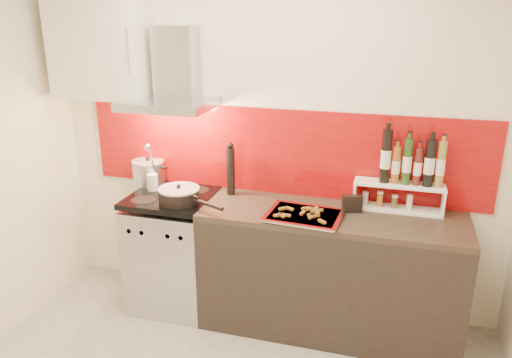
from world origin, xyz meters
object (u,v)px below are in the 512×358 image
(range_stove, at_px, (174,252))
(stock_pot, at_px, (149,172))
(counter, at_px, (329,272))
(baking_tray, at_px, (304,215))
(saute_pan, at_px, (180,195))
(pepper_mill, at_px, (231,169))

(range_stove, height_order, stock_pot, stock_pot)
(counter, bearing_deg, baking_tray, -145.80)
(range_stove, xyz_separation_m, saute_pan, (0.12, -0.11, 0.52))
(counter, bearing_deg, stock_pot, 172.52)
(counter, height_order, saute_pan, saute_pan)
(counter, distance_m, stock_pot, 1.59)
(pepper_mill, height_order, baking_tray, pepper_mill)
(counter, relative_size, saute_pan, 3.30)
(stock_pot, relative_size, saute_pan, 0.46)
(stock_pot, height_order, baking_tray, stock_pot)
(pepper_mill, relative_size, baking_tray, 0.77)
(counter, height_order, baking_tray, baking_tray)
(range_stove, bearing_deg, saute_pan, -42.01)
(range_stove, distance_m, pepper_mill, 0.79)
(stock_pot, relative_size, pepper_mill, 0.63)
(counter, xyz_separation_m, stock_pot, (-1.48, 0.19, 0.55))
(stock_pot, distance_m, pepper_mill, 0.70)
(saute_pan, xyz_separation_m, baking_tray, (0.90, -0.00, -0.05))
(saute_pan, relative_size, pepper_mill, 1.36)
(range_stove, height_order, baking_tray, baking_tray)
(range_stove, bearing_deg, stock_pot, 144.58)
(stock_pot, bearing_deg, pepper_mill, -2.49)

